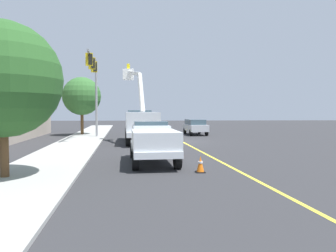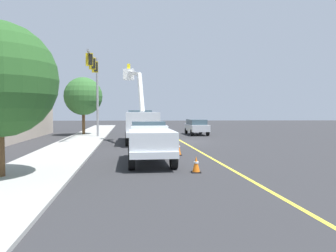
# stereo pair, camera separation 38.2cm
# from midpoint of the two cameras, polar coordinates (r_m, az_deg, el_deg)

# --- Properties ---
(ground) EXTENTS (120.00, 120.00, 0.00)m
(ground) POSITION_cam_midpoint_polar(r_m,az_deg,el_deg) (27.38, 2.94, -2.80)
(ground) COLOR #2D2D30
(sidewalk_far_side) EXTENTS (60.09, 8.74, 0.12)m
(sidewalk_far_side) POSITION_cam_midpoint_polar(r_m,az_deg,el_deg) (27.22, -15.14, -2.80)
(sidewalk_far_side) COLOR #9E9E99
(sidewalk_far_side) RESTS_ON ground
(lane_centre_stripe) EXTENTS (49.83, 4.45, 0.01)m
(lane_centre_stripe) POSITION_cam_midpoint_polar(r_m,az_deg,el_deg) (27.38, 2.94, -2.79)
(lane_centre_stripe) COLOR yellow
(lane_centre_stripe) RESTS_ON ground
(utility_bucket_truck) EXTENTS (8.38, 3.20, 6.66)m
(utility_bucket_truck) POSITION_cam_midpoint_polar(r_m,az_deg,el_deg) (26.90, -4.46, 0.53)
(utility_bucket_truck) COLOR silver
(utility_bucket_truck) RESTS_ON ground
(service_pickup_truck) EXTENTS (5.76, 2.57, 2.06)m
(service_pickup_truck) POSITION_cam_midpoint_polar(r_m,az_deg,el_deg) (16.08, -2.55, -2.67)
(service_pickup_truck) COLOR silver
(service_pickup_truck) RESTS_ON ground
(passing_minivan) EXTENTS (4.95, 2.31, 1.69)m
(passing_minivan) POSITION_cam_midpoint_polar(r_m,az_deg,el_deg) (35.40, 5.41, 0.02)
(passing_minivan) COLOR silver
(passing_minivan) RESTS_ON ground
(traffic_cone_leading) EXTENTS (0.40, 0.40, 0.70)m
(traffic_cone_leading) POSITION_cam_midpoint_polar(r_m,az_deg,el_deg) (13.76, 5.85, -6.85)
(traffic_cone_leading) COLOR black
(traffic_cone_leading) RESTS_ON ground
(traffic_cone_mid_front) EXTENTS (0.40, 0.40, 0.85)m
(traffic_cone_mid_front) POSITION_cam_midpoint_polar(r_m,az_deg,el_deg) (18.95, 2.45, -3.99)
(traffic_cone_mid_front) COLOR black
(traffic_cone_mid_front) RESTS_ON ground
(traffic_cone_mid_rear) EXTENTS (0.40, 0.40, 0.85)m
(traffic_cone_mid_rear) POSITION_cam_midpoint_polar(r_m,az_deg,el_deg) (25.37, 0.50, -2.29)
(traffic_cone_mid_rear) COLOR black
(traffic_cone_mid_rear) RESTS_ON ground
(traffic_cone_trailing) EXTENTS (0.40, 0.40, 0.80)m
(traffic_cone_trailing) POSITION_cam_midpoint_polar(r_m,az_deg,el_deg) (31.45, -0.84, -1.36)
(traffic_cone_trailing) COLOR black
(traffic_cone_trailing) RESTS_ON ground
(traffic_signal_mast) EXTENTS (7.56, 0.94, 7.81)m
(traffic_signal_mast) POSITION_cam_midpoint_polar(r_m,az_deg,el_deg) (29.98, -12.56, 8.43)
(traffic_signal_mast) COLOR gray
(traffic_signal_mast) RESTS_ON ground
(street_tree_right) EXTENTS (4.07, 4.07, 6.25)m
(street_tree_right) POSITION_cam_midpoint_polar(r_m,az_deg,el_deg) (35.57, -14.59, 5.16)
(street_tree_right) COLOR brown
(street_tree_right) RESTS_ON ground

